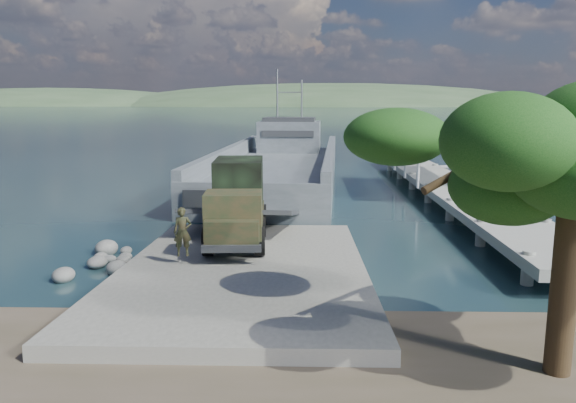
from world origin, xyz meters
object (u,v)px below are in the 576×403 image
object	(u,v)px
landing_craft	(279,174)
sailboat_near	(455,171)
military_truck	(238,201)
soldier	(183,241)
pier	(442,175)
overhang_tree	(545,148)
sailboat_far	(481,170)

from	to	relation	value
landing_craft	sailboat_near	bearing A→B (deg)	25.41
military_truck	soldier	bearing A→B (deg)	-115.53
sailboat_near	pier	bearing A→B (deg)	-129.74
pier	overhang_tree	xyz separation A→B (m)	(-4.58, -28.39, 4.53)
sailboat_far	overhang_tree	xyz separation A→B (m)	(-11.76, -42.00, 5.79)
military_truck	sailboat_near	size ratio (longest dim) A/B	1.45
pier	overhang_tree	distance (m)	29.11
landing_craft	military_truck	world-z (taller)	landing_craft
soldier	sailboat_far	xyz separation A→B (m)	(22.73, 33.63, -1.18)
overhang_tree	landing_craft	bearing A→B (deg)	103.36
overhang_tree	sailboat_far	bearing A→B (deg)	74.35
sailboat_far	overhang_tree	distance (m)	44.00
landing_craft	military_truck	distance (m)	21.49
landing_craft	sailboat_far	world-z (taller)	landing_craft
overhang_tree	soldier	bearing A→B (deg)	142.65
landing_craft	soldier	distance (m)	25.91
pier	sailboat_near	distance (m)	13.31
landing_craft	military_truck	size ratio (longest dim) A/B	4.54
military_truck	soldier	xyz separation A→B (m)	(-1.79, -4.33, -0.88)
military_truck	sailboat_far	bearing A→B (deg)	51.34
pier	military_truck	size ratio (longest dim) A/B	5.27
pier	landing_craft	size ratio (longest dim) A/B	1.16
military_truck	pier	bearing A→B (deg)	45.66
landing_craft	sailboat_far	xyz separation A→B (m)	(19.86, 7.89, -0.57)
military_truck	overhang_tree	xyz separation A→B (m)	(9.17, -12.70, 3.73)
landing_craft	sailboat_near	distance (m)	18.33
sailboat_far	overhang_tree	size ratio (longest dim) A/B	0.75
sailboat_near	overhang_tree	distance (m)	42.27
sailboat_near	soldier	bearing A→B (deg)	-142.07
sailboat_near	sailboat_far	size ratio (longest dim) A/B	0.92
sailboat_near	overhang_tree	world-z (taller)	overhang_tree
landing_craft	sailboat_near	size ratio (longest dim) A/B	6.58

